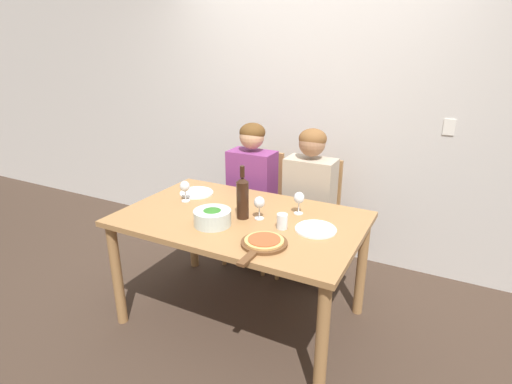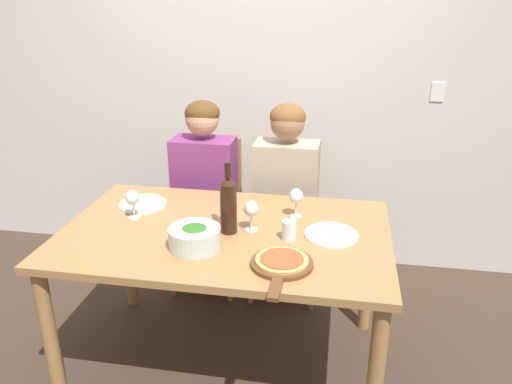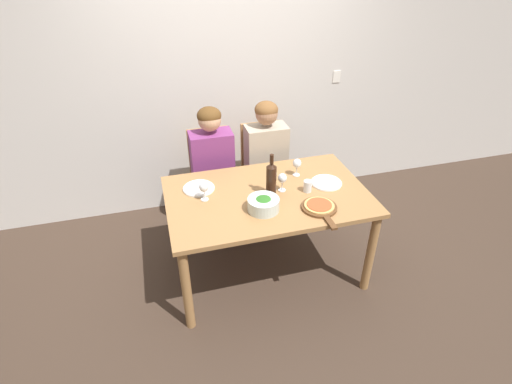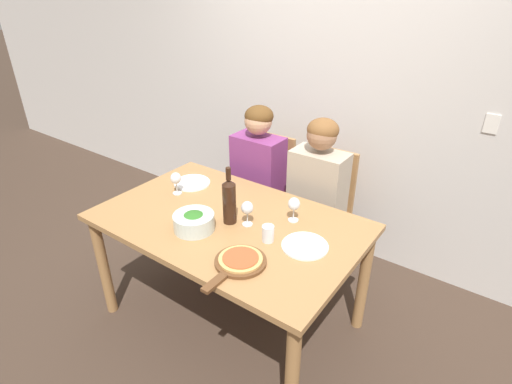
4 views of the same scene
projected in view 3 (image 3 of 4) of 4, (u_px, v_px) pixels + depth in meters
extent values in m
plane|color=#3D2D23|center=(266.00, 268.00, 3.50)|extent=(40.00, 40.00, 0.00)
cube|color=silver|center=(230.00, 75.00, 3.78)|extent=(10.00, 0.05, 2.70)
cube|color=white|center=(337.00, 77.00, 4.06)|extent=(0.08, 0.01, 0.12)
cube|color=#9E7042|center=(268.00, 196.00, 3.09)|extent=(1.55, 0.98, 0.04)
cylinder|color=#9E7042|center=(187.00, 290.00, 2.79)|extent=(0.07, 0.07, 0.74)
cylinder|color=#9E7042|center=(370.00, 253.00, 3.12)|extent=(0.07, 0.07, 0.74)
cylinder|color=#9E7042|center=(174.00, 219.00, 3.49)|extent=(0.07, 0.07, 0.74)
cylinder|color=#9E7042|center=(325.00, 195.00, 3.81)|extent=(0.07, 0.07, 0.74)
cube|color=#9E7042|center=(214.00, 186.00, 3.80)|extent=(0.42, 0.42, 0.04)
cube|color=#9E7042|center=(208.00, 152.00, 3.81)|extent=(0.38, 0.03, 0.49)
cylinder|color=#9E7042|center=(199.00, 221.00, 3.73)|extent=(0.04, 0.04, 0.44)
cylinder|color=#9E7042|center=(238.00, 214.00, 3.81)|extent=(0.04, 0.04, 0.44)
cylinder|color=#9E7042|center=(193.00, 199.00, 4.03)|extent=(0.04, 0.04, 0.44)
cylinder|color=#9E7042|center=(230.00, 193.00, 4.12)|extent=(0.04, 0.04, 0.44)
cube|color=#9E7042|center=(265.00, 178.00, 3.91)|extent=(0.42, 0.42, 0.04)
cube|color=#9E7042|center=(260.00, 146.00, 3.92)|extent=(0.38, 0.03, 0.49)
cylinder|color=#9E7042|center=(251.00, 212.00, 3.84)|extent=(0.04, 0.04, 0.44)
cylinder|color=#9E7042|center=(289.00, 206.00, 3.93)|extent=(0.04, 0.04, 0.44)
cylinder|color=#9E7042|center=(242.00, 191.00, 4.15)|extent=(0.04, 0.04, 0.44)
cylinder|color=#9E7042|center=(277.00, 186.00, 4.24)|extent=(0.04, 0.04, 0.44)
cylinder|color=#28282D|center=(207.00, 211.00, 3.83)|extent=(0.10, 0.10, 0.47)
cylinder|color=#28282D|center=(226.00, 208.00, 3.87)|extent=(0.10, 0.10, 0.47)
cube|color=#7A3370|center=(212.00, 160.00, 3.62)|extent=(0.38, 0.22, 0.54)
cylinder|color=#7A3370|center=(196.00, 191.00, 3.46)|extent=(0.07, 0.31, 0.14)
cylinder|color=#7A3370|center=(240.00, 185.00, 3.55)|extent=(0.07, 0.31, 0.14)
sphere|color=tan|center=(210.00, 120.00, 3.41)|extent=(0.20, 0.20, 0.20)
ellipsoid|color=#563819|center=(209.00, 116.00, 3.40)|extent=(0.21, 0.21, 0.15)
cylinder|color=#28282D|center=(258.00, 203.00, 3.94)|extent=(0.10, 0.10, 0.47)
cylinder|color=#28282D|center=(276.00, 200.00, 3.98)|extent=(0.10, 0.10, 0.47)
cube|color=tan|center=(266.00, 153.00, 3.74)|extent=(0.38, 0.22, 0.54)
cylinder|color=tan|center=(252.00, 183.00, 3.58)|extent=(0.07, 0.31, 0.14)
cylinder|color=tan|center=(294.00, 177.00, 3.67)|extent=(0.07, 0.31, 0.14)
sphere|color=#9E7051|center=(267.00, 114.00, 3.53)|extent=(0.20, 0.20, 0.20)
ellipsoid|color=brown|center=(266.00, 110.00, 3.52)|extent=(0.21, 0.21, 0.15)
cylinder|color=black|center=(271.00, 181.00, 3.01)|extent=(0.08, 0.08, 0.24)
cone|color=black|center=(272.00, 165.00, 2.94)|extent=(0.08, 0.08, 0.03)
cylinder|color=black|center=(272.00, 159.00, 2.91)|extent=(0.03, 0.03, 0.07)
cylinder|color=silver|center=(263.00, 204.00, 2.88)|extent=(0.23, 0.23, 0.10)
ellipsoid|color=#2D6B23|center=(263.00, 204.00, 2.88)|extent=(0.19, 0.19, 0.10)
cylinder|color=white|center=(199.00, 188.00, 3.14)|extent=(0.25, 0.25, 0.01)
torus|color=white|center=(199.00, 188.00, 3.14)|extent=(0.24, 0.24, 0.01)
cylinder|color=white|center=(326.00, 183.00, 3.21)|extent=(0.25, 0.25, 0.01)
torus|color=white|center=(326.00, 182.00, 3.21)|extent=(0.24, 0.24, 0.01)
cylinder|color=brown|center=(319.00, 207.00, 2.92)|extent=(0.26, 0.26, 0.02)
cube|color=brown|center=(331.00, 223.00, 2.76)|extent=(0.04, 0.14, 0.02)
cylinder|color=tan|center=(319.00, 205.00, 2.91)|extent=(0.22, 0.22, 0.01)
cylinder|color=#AD4C28|center=(319.00, 205.00, 2.91)|extent=(0.18, 0.18, 0.01)
cylinder|color=silver|center=(205.00, 199.00, 3.02)|extent=(0.06, 0.06, 0.01)
cylinder|color=silver|center=(204.00, 195.00, 3.00)|extent=(0.01, 0.01, 0.07)
ellipsoid|color=silver|center=(204.00, 187.00, 2.96)|extent=(0.07, 0.07, 0.08)
ellipsoid|color=maroon|center=(204.00, 188.00, 2.97)|extent=(0.06, 0.06, 0.03)
cylinder|color=silver|center=(296.00, 175.00, 3.33)|extent=(0.06, 0.06, 0.01)
cylinder|color=silver|center=(297.00, 171.00, 3.30)|extent=(0.01, 0.01, 0.07)
ellipsoid|color=silver|center=(297.00, 163.00, 3.27)|extent=(0.07, 0.07, 0.08)
ellipsoid|color=maroon|center=(297.00, 165.00, 3.27)|extent=(0.06, 0.06, 0.03)
cylinder|color=silver|center=(282.00, 190.00, 3.13)|extent=(0.06, 0.06, 0.01)
cylinder|color=silver|center=(282.00, 186.00, 3.11)|extent=(0.01, 0.01, 0.07)
ellipsoid|color=silver|center=(282.00, 178.00, 3.07)|extent=(0.07, 0.07, 0.08)
ellipsoid|color=maroon|center=(282.00, 179.00, 3.07)|extent=(0.06, 0.06, 0.03)
cylinder|color=silver|center=(308.00, 186.00, 3.09)|extent=(0.07, 0.07, 0.09)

